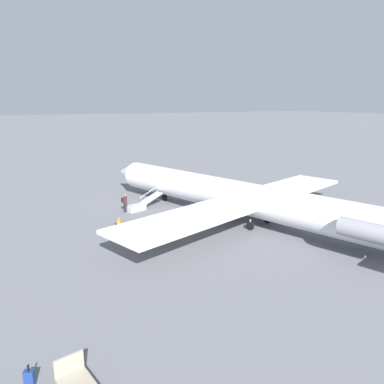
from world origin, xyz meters
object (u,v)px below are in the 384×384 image
object	(u,v)px
passenger	(125,202)
suitcase	(29,378)
boarding_stairs	(139,206)
airplane_main	(243,198)

from	to	relation	value
passenger	suitcase	distance (m)	22.20
boarding_stairs	airplane_main	bearing A→B (deg)	-67.40
airplane_main	suitcase	distance (m)	21.90
boarding_stairs	passenger	world-z (taller)	boarding_stairs
suitcase	airplane_main	bearing A→B (deg)	-57.44
passenger	suitcase	xyz separation A→B (m)	(-19.51, 10.57, -0.67)
suitcase	boarding_stairs	bearing A→B (deg)	-31.37
airplane_main	suitcase	size ratio (longest dim) A/B	38.59
airplane_main	passenger	size ratio (longest dim) A/B	19.52
airplane_main	boarding_stairs	distance (m)	10.35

